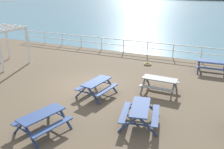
% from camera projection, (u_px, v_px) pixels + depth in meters
% --- Properties ---
extents(ground_plane, '(30.00, 24.00, 0.20)m').
position_uv_depth(ground_plane, '(89.00, 88.00, 13.54)').
color(ground_plane, brown).
extents(sea_band, '(142.00, 90.00, 0.01)m').
position_uv_depth(sea_band, '(196.00, 9.00, 58.54)').
color(sea_band, teal).
rests_on(sea_band, ground).
extents(distant_shoreline, '(142.00, 6.00, 1.80)m').
position_uv_depth(distant_shoreline, '(209.00, 0.00, 95.24)').
color(distant_shoreline, '#4C4C47').
rests_on(distant_shoreline, ground).
extents(seaward_railing, '(23.07, 0.07, 1.08)m').
position_uv_depth(seaward_railing, '(135.00, 45.00, 19.86)').
color(seaward_railing, white).
rests_on(seaward_railing, ground).
extents(picnic_table_near_right, '(1.85, 2.08, 0.80)m').
position_uv_depth(picnic_table_near_right, '(140.00, 111.00, 9.66)').
color(picnic_table_near_right, '#334C84').
rests_on(picnic_table_near_right, ground).
extents(picnic_table_mid_centre, '(1.83, 1.57, 0.80)m').
position_uv_depth(picnic_table_mid_centre, '(160.00, 82.00, 12.59)').
color(picnic_table_mid_centre, gray).
rests_on(picnic_table_mid_centre, ground).
extents(picnic_table_far_left, '(1.86, 1.61, 0.80)m').
position_uv_depth(picnic_table_far_left, '(212.00, 64.00, 15.49)').
color(picnic_table_far_left, '#334C84').
rests_on(picnic_table_far_left, ground).
extents(picnic_table_far_right, '(1.91, 2.12, 0.80)m').
position_uv_depth(picnic_table_far_right, '(42.00, 118.00, 9.13)').
color(picnic_table_far_right, '#334C84').
rests_on(picnic_table_far_right, ground).
extents(picnic_table_seaward, '(1.76, 1.99, 0.80)m').
position_uv_depth(picnic_table_seaward, '(97.00, 84.00, 12.24)').
color(picnic_table_seaward, '#334C84').
rests_on(picnic_table_seaward, ground).
extents(lattice_pergola, '(2.64, 2.75, 2.70)m').
position_uv_depth(lattice_pergola, '(3.00, 37.00, 16.54)').
color(lattice_pergola, white).
rests_on(lattice_pergola, ground).
extents(rope_coil, '(0.55, 0.55, 0.11)m').
position_uv_depth(rope_coil, '(148.00, 64.00, 17.17)').
color(rope_coil, tan).
rests_on(rope_coil, ground).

